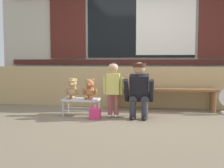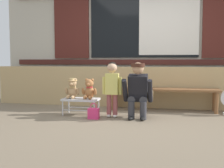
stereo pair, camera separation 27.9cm
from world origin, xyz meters
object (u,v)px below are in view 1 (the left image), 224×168
Objects in this scene: child_standing at (113,83)px; teddy_bear_plain at (90,90)px; wooden_bench_long at (162,91)px; teddy_bear_with_hat at (72,89)px; handbag_on_ground at (95,113)px; small_display_bench at (81,100)px; adult_crouching at (140,90)px.

teddy_bear_plain is at bearing 169.04° from child_standing.
wooden_bench_long is 5.78× the size of teddy_bear_with_hat.
handbag_on_ground is at bearing -61.57° from teddy_bear_plain.
handbag_on_ground is (-0.27, -0.21, -0.50)m from child_standing.
teddy_bear_plain is at bearing -149.47° from wooden_bench_long.
child_standing reaches higher than small_display_bench.
handbag_on_ground is at bearing -31.80° from teddy_bear_with_hat.
adult_crouching is (1.05, -0.09, 0.21)m from small_display_bench.
adult_crouching is (0.89, -0.09, 0.02)m from teddy_bear_plain.
teddy_bear_plain is at bearing -0.13° from teddy_bear_with_hat.
handbag_on_ground is (-0.73, -0.21, -0.38)m from adult_crouching.
wooden_bench_long is at bearing 65.27° from adult_crouching.
adult_crouching is 3.49× the size of handbag_on_ground.
teddy_bear_with_hat is (-0.16, 0.00, 0.21)m from small_display_bench.
adult_crouching reaches higher than small_display_bench.
small_display_bench is 1.76× the size of teddy_bear_with_hat.
teddy_bear_with_hat is 0.38× the size of adult_crouching.
small_display_bench is at bearing 137.32° from handbag_on_ground.
adult_crouching is 0.85m from handbag_on_ground.
wooden_bench_long is 7.72× the size of handbag_on_ground.
wooden_bench_long is 2.19× the size of child_standing.
small_display_bench is 2.35× the size of handbag_on_ground.
wooden_bench_long is at bearing 30.53° from teddy_bear_plain.
child_standing is (0.75, -0.08, 0.12)m from teddy_bear_with_hat.
wooden_bench_long reaches higher than small_display_bench.
wooden_bench_long is 1.63m from small_display_bench.
small_display_bench is (-1.44, -0.76, -0.11)m from wooden_bench_long.
small_display_bench is 1.76× the size of teddy_bear_plain.
teddy_bear_with_hat is at bearing 179.87° from teddy_bear_plain.
teddy_bear_with_hat reaches higher than handbag_on_ground.
teddy_bear_with_hat is at bearing 179.23° from small_display_bench.
small_display_bench is at bearing -0.77° from teddy_bear_with_hat.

